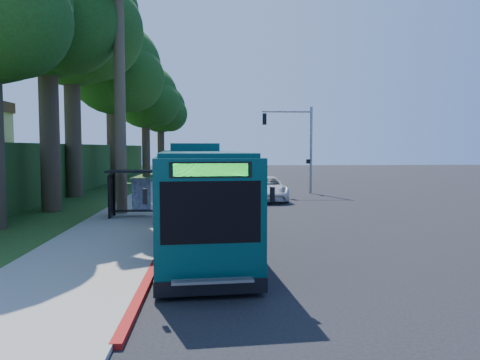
{
  "coord_description": "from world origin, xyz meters",
  "views": [
    {
      "loc": [
        -3.21,
        -27.48,
        3.74
      ],
      "look_at": [
        -1.5,
        1.0,
        1.74
      ],
      "focal_mm": 35.0,
      "sensor_mm": 36.0,
      "label": 1
    }
  ],
  "objects": [
    {
      "name": "ground",
      "position": [
        0.0,
        0.0,
        0.0
      ],
      "size": [
        140.0,
        140.0,
        0.0
      ],
      "primitive_type": "plane",
      "color": "black",
      "rests_on": "ground"
    },
    {
      "name": "tree_5",
      "position": [
        -10.41,
        39.99,
        8.96
      ],
      "size": [
        7.35,
        7.0,
        12.86
      ],
      "color": "#382B1E",
      "rests_on": "ground"
    },
    {
      "name": "tree_1",
      "position": [
        -13.37,
        7.98,
        12.73
      ],
      "size": [
        10.5,
        10.0,
        18.26
      ],
      "color": "#382B1E",
      "rests_on": "ground"
    },
    {
      "name": "tree_4",
      "position": [
        -11.4,
        31.98,
        9.73
      ],
      "size": [
        8.4,
        8.0,
        14.14
      ],
      "color": "#382B1E",
      "rests_on": "ground"
    },
    {
      "name": "white_bus",
      "position": [
        -3.81,
        4.87,
        1.69
      ],
      "size": [
        3.15,
        11.75,
        3.47
      ],
      "rotation": [
        0.0,
        0.0,
        0.06
      ],
      "color": "silver",
      "rests_on": "ground"
    },
    {
      "name": "tree_3",
      "position": [
        -13.88,
        23.98,
        11.98
      ],
      "size": [
        10.08,
        9.6,
        17.28
      ],
      "color": "#382B1E",
      "rests_on": "ground"
    },
    {
      "name": "red_curb",
      "position": [
        -5.0,
        -4.0,
        0.07
      ],
      "size": [
        0.25,
        30.0,
        0.13
      ],
      "primitive_type": "cube",
      "color": "#A01311",
      "rests_on": "ground"
    },
    {
      "name": "tree_0",
      "position": [
        -12.4,
        -0.02,
        11.2
      ],
      "size": [
        8.4,
        8.0,
        15.7
      ],
      "color": "#382B1E",
      "rests_on": "ground"
    },
    {
      "name": "grass_verge",
      "position": [
        -13.0,
        5.0,
        0.03
      ],
      "size": [
        8.0,
        70.0,
        0.06
      ],
      "primitive_type": "cube",
      "color": "#234719",
      "rests_on": "ground"
    },
    {
      "name": "bus_shelter",
      "position": [
        -7.26,
        -2.86,
        1.81
      ],
      "size": [
        3.2,
        1.51,
        2.55
      ],
      "color": "black",
      "rests_on": "ground"
    },
    {
      "name": "teal_bus",
      "position": [
        -3.81,
        -9.68,
        1.9
      ],
      "size": [
        3.91,
        13.27,
        3.9
      ],
      "rotation": [
        0.0,
        0.0,
        0.09
      ],
      "color": "#0A3839",
      "rests_on": "ground"
    },
    {
      "name": "sidewalk",
      "position": [
        -7.3,
        0.0,
        0.06
      ],
      "size": [
        4.5,
        70.0,
        0.12
      ],
      "primitive_type": "cube",
      "color": "gray",
      "rests_on": "ground"
    },
    {
      "name": "traffic_signal_pole",
      "position": [
        3.78,
        10.0,
        4.42
      ],
      "size": [
        4.1,
        0.3,
        7.0
      ],
      "color": "gray",
      "rests_on": "ground"
    },
    {
      "name": "tree_2",
      "position": [
        -11.89,
        15.98,
        10.48
      ],
      "size": [
        8.82,
        8.4,
        15.12
      ],
      "color": "#382B1E",
      "rests_on": "ground"
    },
    {
      "name": "stop_sign_pole",
      "position": [
        -5.4,
        -5.0,
        2.08
      ],
      "size": [
        0.35,
        0.06,
        3.17
      ],
      "color": "gray",
      "rests_on": "ground"
    },
    {
      "name": "pickup",
      "position": [
        0.57,
        5.27,
        0.84
      ],
      "size": [
        2.93,
        6.1,
        1.68
      ],
      "primitive_type": "imported",
      "rotation": [
        0.0,
        0.0,
        -0.02
      ],
      "color": "silver",
      "rests_on": "ground"
    }
  ]
}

